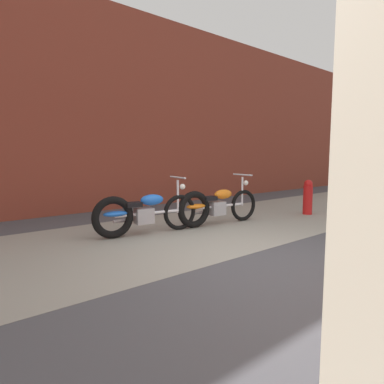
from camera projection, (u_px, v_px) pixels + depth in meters
name	position (u px, v px, depth m)	size (l,w,h in m)	color
ground_plane	(243.00, 256.00, 4.65)	(80.00, 80.00, 0.00)	#47474C
sidewalk_slab	(170.00, 234.00, 5.99)	(36.00, 3.50, 0.01)	gray
brick_building_wall	(90.00, 107.00, 8.34)	(36.00, 0.50, 5.27)	brown
motorcycle_blue	(140.00, 213.00, 5.86)	(2.00, 0.65, 1.03)	black
motorcycle_orange	(214.00, 206.00, 6.71)	(2.01, 0.59, 1.03)	black
fire_hydrant	(308.00, 197.00, 7.97)	(0.22, 0.22, 0.84)	red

